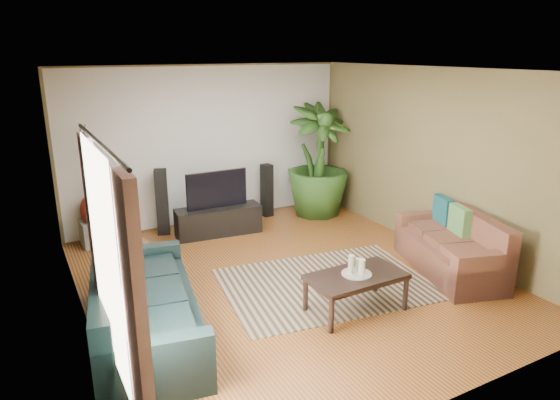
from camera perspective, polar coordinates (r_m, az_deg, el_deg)
floor at (r=6.71m, az=0.83°, el=-9.05°), size 5.50×5.50×0.00m
ceiling at (r=6.04m, az=0.94°, el=14.65°), size 5.50×5.50×0.00m
wall_back at (r=8.69m, az=-8.12°, el=6.18°), size 5.00×0.00×5.00m
wall_front at (r=4.20m, az=19.77°, el=-6.33°), size 5.00×0.00×5.00m
wall_left at (r=5.51m, az=-22.40°, el=-1.15°), size 0.00×5.50×5.50m
wall_right at (r=7.75m, az=17.24°, el=4.31°), size 0.00×5.50×5.50m
backwall_panel at (r=8.68m, az=-8.10°, el=6.17°), size 4.90×0.00×4.90m
window_pane at (r=3.99m, az=-19.37°, el=-6.71°), size 0.00×1.80×1.80m
curtain_near at (r=3.45m, az=-15.89°, el=-14.94°), size 0.08×0.35×2.20m
curtain_far at (r=4.78m, az=-20.05°, el=-6.10°), size 0.08×0.35×2.20m
curtain_rod at (r=3.75m, az=-19.95°, el=6.15°), size 0.03×1.90×0.03m
sofa_left at (r=5.49m, az=-15.08°, el=-10.96°), size 1.40×2.49×0.85m
sofa_right at (r=7.15m, az=18.85°, el=-4.63°), size 1.29×1.92×0.85m
area_rug at (r=6.61m, az=5.31°, el=-9.49°), size 2.86×2.21×0.01m
coffee_table at (r=5.94m, az=8.64°, el=-10.41°), size 1.12×0.62×0.46m
candle_tray at (r=5.84m, az=8.75°, el=-8.34°), size 0.35×0.35×0.02m
candle_tall at (r=5.78m, az=8.14°, el=-7.29°), size 0.07×0.07×0.22m
candle_mid at (r=5.79m, az=9.35°, el=-7.55°), size 0.07×0.07×0.17m
candle_short at (r=5.89m, az=8.98°, el=-7.28°), size 0.07×0.07×0.14m
tv_stand at (r=8.26m, az=-7.05°, el=-2.36°), size 1.42×0.55×0.46m
television at (r=8.12m, az=-7.24°, el=1.23°), size 1.02×0.06×0.60m
speaker_left at (r=8.37m, az=-13.33°, el=-0.22°), size 0.25×0.27×1.08m
speaker_right at (r=9.05m, az=-1.52°, el=1.11°), size 0.19×0.21×0.96m
potted_plant at (r=9.04m, az=4.34°, el=4.53°), size 1.15×1.15×2.02m
plant_pot at (r=9.26m, az=4.22°, el=-0.72°), size 0.37×0.37×0.29m
pedestal at (r=8.28m, az=-20.40°, el=-3.56°), size 0.41×0.41×0.39m
vase at (r=8.16m, az=-20.66°, el=-1.09°), size 0.36×0.36×0.50m
side_table at (r=6.91m, az=-16.53°, el=-6.77°), size 0.56×0.56×0.49m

